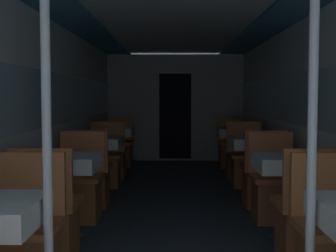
{
  "coord_description": "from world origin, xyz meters",
  "views": [
    {
      "loc": [
        -0.03,
        -1.42,
        1.3
      ],
      "look_at": [
        -0.08,
        2.76,
        1.03
      ],
      "focal_mm": 50.0,
      "sensor_mm": 36.0,
      "label": 1
    }
  ],
  "objects_px": {
    "chair_right_far_1": "(274,193)",
    "dining_table_right_2": "(254,146)",
    "chair_left_near_1": "(48,225)",
    "chair_right_near_3": "(240,160)",
    "chair_left_far_1": "(80,193)",
    "chair_right_near_2": "(262,182)",
    "dining_table_left_1": "(66,168)",
    "chair_right_far_2": "(246,167)",
    "chair_left_far_2": "(105,166)",
    "chair_right_far_0": "(334,252)",
    "dining_table_right_3": "(235,135)",
    "chair_left_far_0": "(23,251)",
    "dining_table_left_3": "(116,135)",
    "chair_right_near_1": "(307,226)",
    "dining_table_right_1": "(288,168)",
    "chair_left_near_3": "(111,160)",
    "dining_table_left_2": "(98,146)",
    "support_pole_left_0": "(47,143)",
    "chair_left_near_2": "(90,182)",
    "chair_right_far_3": "(231,151)",
    "support_pole_right_0": "(312,143)"
  },
  "relations": [
    {
      "from": "chair_left_near_3",
      "to": "dining_table_right_1",
      "type": "distance_m",
      "value": 3.71
    },
    {
      "from": "chair_right_near_2",
      "to": "chair_right_near_3",
      "type": "distance_m",
      "value": 1.84
    },
    {
      "from": "chair_left_far_1",
      "to": "chair_right_near_2",
      "type": "bearing_deg",
      "value": -162.82
    },
    {
      "from": "support_pole_left_0",
      "to": "chair_left_near_2",
      "type": "xyz_separation_m",
      "value": [
        -0.34,
        3.08,
        -0.78
      ]
    },
    {
      "from": "dining_table_left_1",
      "to": "chair_right_far_3",
      "type": "relative_size",
      "value": 0.83
    },
    {
      "from": "chair_right_far_0",
      "to": "chair_left_near_3",
      "type": "bearing_deg",
      "value": -64.79
    },
    {
      "from": "chair_left_far_0",
      "to": "chair_left_far_2",
      "type": "height_order",
      "value": "same"
    },
    {
      "from": "dining_table_left_2",
      "to": "chair_right_far_1",
      "type": "distance_m",
      "value": 2.41
    },
    {
      "from": "dining_table_left_3",
      "to": "chair_right_far_3",
      "type": "distance_m",
      "value": 2.15
    },
    {
      "from": "support_pole_left_0",
      "to": "chair_left_near_3",
      "type": "distance_m",
      "value": 5.0
    },
    {
      "from": "support_pole_right_0",
      "to": "dining_table_right_1",
      "type": "distance_m",
      "value": 1.92
    },
    {
      "from": "chair_left_far_2",
      "to": "chair_left_near_1",
      "type": "bearing_deg",
      "value": 90.0
    },
    {
      "from": "chair_left_far_2",
      "to": "chair_right_far_2",
      "type": "distance_m",
      "value": 2.03
    },
    {
      "from": "chair_left_far_0",
      "to": "dining_table_left_3",
      "type": "distance_m",
      "value": 4.94
    },
    {
      "from": "dining_table_left_1",
      "to": "chair_right_far_0",
      "type": "distance_m",
      "value": 2.41
    },
    {
      "from": "chair_left_near_1",
      "to": "chair_left_far_1",
      "type": "height_order",
      "value": "same"
    },
    {
      "from": "chair_right_far_2",
      "to": "chair_right_far_3",
      "type": "bearing_deg",
      "value": -90.0
    },
    {
      "from": "dining_table_left_2",
      "to": "chair_right_near_3",
      "type": "xyz_separation_m",
      "value": [
        2.03,
        1.24,
        -0.36
      ]
    },
    {
      "from": "chair_right_far_1",
      "to": "chair_right_near_2",
      "type": "relative_size",
      "value": 1.0
    },
    {
      "from": "chair_left_near_1",
      "to": "chair_right_far_2",
      "type": "distance_m",
      "value": 3.67
    },
    {
      "from": "chair_right_far_1",
      "to": "chair_right_near_3",
      "type": "height_order",
      "value": "same"
    },
    {
      "from": "support_pole_left_0",
      "to": "chair_left_near_1",
      "type": "xyz_separation_m",
      "value": [
        -0.34,
        1.24,
        -0.78
      ]
    },
    {
      "from": "chair_right_far_0",
      "to": "dining_table_right_3",
      "type": "distance_m",
      "value": 4.94
    },
    {
      "from": "chair_right_far_1",
      "to": "dining_table_right_2",
      "type": "bearing_deg",
      "value": -90.0
    },
    {
      "from": "dining_table_right_1",
      "to": "chair_right_far_0",
      "type": "bearing_deg",
      "value": -90.0
    },
    {
      "from": "chair_left_near_3",
      "to": "chair_right_far_2",
      "type": "relative_size",
      "value": 1.0
    },
    {
      "from": "chair_right_near_1",
      "to": "chair_right_far_1",
      "type": "bearing_deg",
      "value": 90.0
    },
    {
      "from": "chair_left_near_3",
      "to": "support_pole_right_0",
      "type": "bearing_deg",
      "value": -71.02
    },
    {
      "from": "support_pole_left_0",
      "to": "dining_table_left_2",
      "type": "relative_size",
      "value": 2.79
    },
    {
      "from": "chair_right_far_0",
      "to": "chair_left_far_0",
      "type": "bearing_deg",
      "value": 0.0
    },
    {
      "from": "chair_left_far_0",
      "to": "dining_table_right_3",
      "type": "height_order",
      "value": "chair_left_far_0"
    },
    {
      "from": "support_pole_left_0",
      "to": "chair_right_far_2",
      "type": "xyz_separation_m",
      "value": [
        1.69,
        4.3,
        -0.78
      ]
    },
    {
      "from": "chair_right_near_1",
      "to": "chair_right_near_3",
      "type": "relative_size",
      "value": 1.0
    },
    {
      "from": "dining_table_right_1",
      "to": "chair_right_near_1",
      "type": "height_order",
      "value": "chair_right_near_1"
    },
    {
      "from": "dining_table_left_1",
      "to": "chair_right_near_3",
      "type": "distance_m",
      "value": 3.71
    },
    {
      "from": "chair_left_near_1",
      "to": "support_pole_right_0",
      "type": "distance_m",
      "value": 2.24
    },
    {
      "from": "dining_table_left_1",
      "to": "chair_left_far_1",
      "type": "height_order",
      "value": "chair_left_far_1"
    },
    {
      "from": "support_pole_right_0",
      "to": "chair_right_near_1",
      "type": "xyz_separation_m",
      "value": [
        0.34,
        1.24,
        -0.78
      ]
    },
    {
      "from": "chair_left_near_3",
      "to": "dining_table_left_3",
      "type": "bearing_deg",
      "value": 90.0
    },
    {
      "from": "dining_table_left_3",
      "to": "dining_table_right_2",
      "type": "xyz_separation_m",
      "value": [
        2.03,
        -1.84,
        0.0
      ]
    },
    {
      "from": "support_pole_left_0",
      "to": "chair_left_near_1",
      "type": "relative_size",
      "value": 2.32
    },
    {
      "from": "chair_left_near_2",
      "to": "chair_right_far_3",
      "type": "xyz_separation_m",
      "value": [
        2.03,
        3.06,
        0.0
      ]
    },
    {
      "from": "dining_table_left_2",
      "to": "chair_right_far_3",
      "type": "relative_size",
      "value": 0.83
    },
    {
      "from": "dining_table_left_1",
      "to": "chair_right_far_2",
      "type": "distance_m",
      "value": 3.21
    },
    {
      "from": "chair_left_near_1",
      "to": "chair_right_near_1",
      "type": "relative_size",
      "value": 1.0
    },
    {
      "from": "dining_table_left_1",
      "to": "chair_right_far_2",
      "type": "relative_size",
      "value": 0.83
    },
    {
      "from": "chair_left_near_1",
      "to": "dining_table_right_1",
      "type": "relative_size",
      "value": 1.2
    },
    {
      "from": "dining_table_left_1",
      "to": "chair_left_near_2",
      "type": "bearing_deg",
      "value": 90.0
    },
    {
      "from": "chair_left_near_1",
      "to": "chair_right_near_3",
      "type": "relative_size",
      "value": 1.0
    },
    {
      "from": "dining_table_right_3",
      "to": "chair_right_far_0",
      "type": "bearing_deg",
      "value": -90.0
    }
  ]
}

